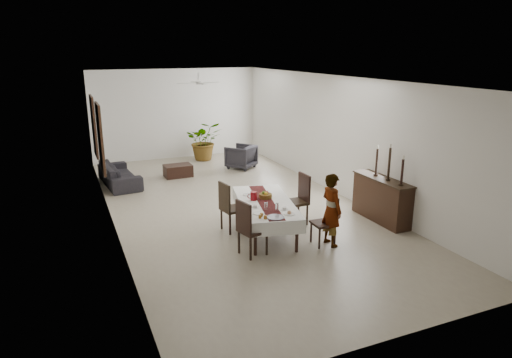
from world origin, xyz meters
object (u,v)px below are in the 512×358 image
dining_table_top (265,203)px  woman (331,210)px  red_pitcher (254,196)px  sofa (119,174)px  sideboard_body (381,200)px

dining_table_top → woman: 1.46m
dining_table_top → woman: (0.96, -1.09, 0.07)m
red_pitcher → woman: bearing=-48.0°
sofa → sideboard_body: bearing=-141.5°
dining_table_top → sofa: (-2.43, 5.05, -0.37)m
dining_table_top → sideboard_body: size_ratio=1.38×
woman → sofa: bearing=24.9°
red_pitcher → sideboard_body: 3.06m
sideboard_body → woman: bearing=-158.5°
dining_table_top → woman: bearing=-35.6°
red_pitcher → sideboard_body: sideboard_body is taller
dining_table_top → red_pitcher: (-0.20, 0.19, 0.13)m
woman → sideboard_body: size_ratio=0.92×
sofa → woman: bearing=-156.5°
woman → red_pitcher: bearing=38.0°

